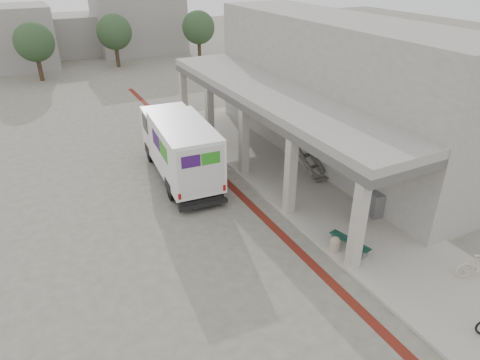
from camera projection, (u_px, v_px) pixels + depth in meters
ground at (250, 232)px, 16.71m from camera, size 120.00×120.00×0.00m
bike_lane_stripe at (248, 202)px, 18.68m from camera, size 0.35×40.00×0.01m
sidewalk at (332, 206)px, 18.31m from camera, size 4.40×28.00×0.12m
transit_building at (327, 94)px, 21.42m from camera, size 7.60×17.00×7.00m
distant_backdrop at (52, 32)px, 42.41m from camera, size 28.00×10.00×6.50m
tree_left at (34, 42)px, 35.13m from camera, size 3.20×3.20×4.80m
tree_mid at (114, 32)px, 39.55m from camera, size 3.20×3.20×4.80m
tree_right at (198, 28)px, 42.02m from camera, size 3.20×3.20×4.80m
fedex_truck at (180, 147)px, 20.05m from camera, size 2.73×7.21×3.01m
bench at (350, 243)px, 15.43m from camera, size 0.70×1.65×0.38m
bollard_near at (357, 216)px, 16.88m from camera, size 0.44×0.44×0.67m
bollard_far at (335, 244)px, 15.38m from camera, size 0.37×0.37×0.56m
utility_cabinet at (375, 204)px, 17.33m from camera, size 0.54×0.67×1.02m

